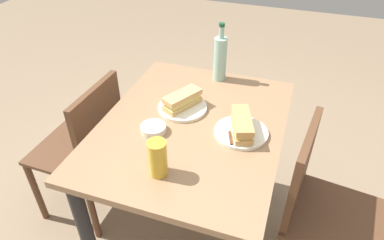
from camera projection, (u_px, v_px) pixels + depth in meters
name	position (u px, v px, depth m)	size (l,w,h in m)	color
ground_plane	(192.00, 232.00, 1.94)	(8.00, 8.00, 0.00)	#8C755B
dining_table	(192.00, 148.00, 1.56)	(0.98, 0.77, 0.77)	#997251
chair_far	(87.00, 146.00, 1.80)	(0.41, 0.41, 0.85)	brown
chair_near	(318.00, 204.00, 1.48)	(0.45, 0.45, 0.85)	brown
plate_near	(183.00, 108.00, 1.56)	(0.22, 0.22, 0.01)	silver
baguette_sandwich_near	(182.00, 100.00, 1.54)	(0.19, 0.15, 0.07)	tan
knife_near	(174.00, 102.00, 1.58)	(0.18, 0.06, 0.01)	silver
plate_far	(241.00, 132.00, 1.42)	(0.22, 0.22, 0.01)	silver
baguette_sandwich_far	(242.00, 124.00, 1.39)	(0.21, 0.13, 0.07)	tan
knife_far	(229.00, 132.00, 1.40)	(0.17, 0.07, 0.01)	silver
water_bottle	(220.00, 58.00, 1.72)	(0.07, 0.07, 0.30)	#99C6B7
beer_glass	(158.00, 158.00, 1.20)	(0.07, 0.07, 0.14)	gold
olive_bowl	(153.00, 129.00, 1.42)	(0.11, 0.11, 0.03)	silver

